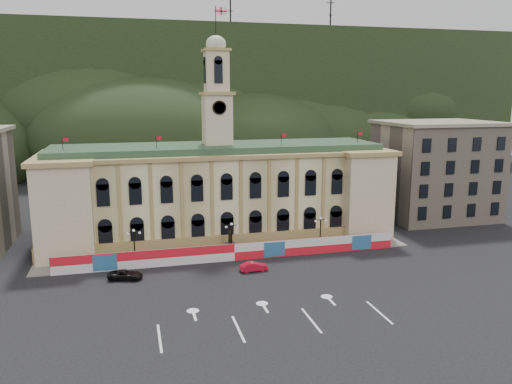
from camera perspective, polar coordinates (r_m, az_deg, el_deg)
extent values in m
plane|color=black|center=(59.49, 0.56, -12.43)|extent=(260.00, 260.00, 0.00)
cube|color=black|center=(183.18, -10.05, 10.53)|extent=(230.00, 70.00, 44.00)
cube|color=#595651|center=(169.95, 2.58, 13.34)|extent=(22.00, 8.00, 14.00)
cube|color=#595651|center=(164.22, -26.72, 10.85)|extent=(16.00, 7.00, 10.00)
cylinder|color=black|center=(173.01, -2.94, 19.96)|extent=(0.50, 0.50, 20.00)
cylinder|color=black|center=(183.13, 8.52, 19.37)|extent=(0.50, 0.50, 20.00)
cube|color=beige|center=(83.57, -4.34, -0.42)|extent=(55.00, 15.00, 14.00)
cube|color=#A2884F|center=(77.57, -3.27, -5.76)|extent=(56.00, 0.80, 2.40)
cube|color=#A2884F|center=(82.40, -4.41, 4.56)|extent=(56.20, 16.20, 0.60)
cube|color=#2E4D34|center=(82.32, -4.42, 5.04)|extent=(53.00, 13.00, 1.20)
cube|color=beige|center=(81.98, -20.61, -1.35)|extent=(8.00, 17.00, 14.00)
cube|color=beige|center=(89.62, 10.74, 0.21)|extent=(8.00, 17.00, 14.00)
cube|color=beige|center=(81.95, -4.47, 8.24)|extent=(4.40, 4.40, 8.00)
cube|color=#A2884F|center=(81.83, -4.51, 11.18)|extent=(5.20, 5.20, 0.50)
cube|color=beige|center=(81.90, -4.55, 13.48)|extent=(3.60, 3.60, 6.50)
cube|color=#A2884F|center=(82.10, -4.59, 15.86)|extent=(4.20, 4.20, 0.40)
cylinder|color=black|center=(79.60, -4.20, 9.59)|extent=(2.20, 0.20, 2.20)
ellipsoid|color=beige|center=(82.17, -4.60, 16.48)|extent=(3.20, 3.20, 2.72)
cylinder|color=black|center=(82.52, -4.64, 18.69)|extent=(0.12, 0.12, 5.00)
cube|color=white|center=(82.93, -4.00, 19.92)|extent=(1.80, 0.04, 1.20)
cube|color=red|center=(82.90, -4.00, 19.93)|extent=(1.80, 0.02, 0.22)
cube|color=red|center=(82.90, -4.00, 19.93)|extent=(0.22, 0.02, 1.20)
cube|color=tan|center=(102.28, 19.80, 2.24)|extent=(20.00, 16.00, 18.00)
cube|color=gray|center=(101.34, 20.15, 7.43)|extent=(21.00, 17.00, 0.60)
cube|color=red|center=(72.69, -2.48, -6.89)|extent=(50.00, 0.25, 2.50)
cube|color=#295D88|center=(71.33, -16.89, -7.75)|extent=(3.20, 0.05, 2.20)
cube|color=#295D88|center=(73.95, 2.13, -6.57)|extent=(3.20, 0.05, 2.20)
cube|color=#295D88|center=(78.89, 11.98, -5.66)|extent=(3.20, 0.05, 2.20)
cube|color=slate|center=(75.62, -2.90, -7.10)|extent=(56.00, 5.50, 0.16)
cube|color=#595651|center=(75.60, -2.94, -6.45)|extent=(1.40, 1.40, 1.80)
cylinder|color=black|center=(75.10, -2.96, -5.22)|extent=(0.60, 0.60, 1.60)
sphere|color=black|center=(74.85, -2.96, -4.56)|extent=(0.44, 0.44, 0.44)
cylinder|color=black|center=(73.59, -13.63, -7.89)|extent=(0.44, 0.44, 0.30)
cylinder|color=black|center=(72.89, -13.71, -6.21)|extent=(0.18, 0.18, 4.80)
cube|color=black|center=(72.25, -13.80, -4.47)|extent=(1.60, 0.08, 0.08)
sphere|color=silver|center=(72.29, -14.43, -4.62)|extent=(0.36, 0.36, 0.36)
sphere|color=silver|center=(72.29, -13.16, -4.56)|extent=(0.36, 0.36, 0.36)
sphere|color=silver|center=(72.18, -13.81, -4.28)|extent=(0.40, 0.40, 0.40)
cylinder|color=black|center=(74.90, -2.79, -7.23)|extent=(0.44, 0.44, 0.30)
cylinder|color=black|center=(74.22, -2.80, -5.58)|extent=(0.18, 0.18, 4.80)
cube|color=black|center=(73.58, -2.82, -3.86)|extent=(1.60, 0.08, 0.08)
sphere|color=silver|center=(73.47, -3.43, -4.02)|extent=(0.36, 0.36, 0.36)
sphere|color=silver|center=(73.78, -2.21, -3.94)|extent=(0.36, 0.36, 0.36)
sphere|color=silver|center=(73.52, -2.82, -3.68)|extent=(0.40, 0.40, 0.40)
cylinder|color=black|center=(78.72, 7.31, -6.38)|extent=(0.44, 0.44, 0.30)
cylinder|color=black|center=(78.07, 7.35, -4.80)|extent=(0.18, 0.18, 4.80)
cube|color=black|center=(77.47, 7.40, -3.17)|extent=(1.60, 0.08, 0.08)
sphere|color=silver|center=(77.22, 6.84, -3.32)|extent=(0.36, 0.36, 0.36)
sphere|color=silver|center=(77.79, 7.94, -3.24)|extent=(0.36, 0.36, 0.36)
sphere|color=silver|center=(77.40, 7.40, -2.99)|extent=(0.40, 0.40, 0.40)
imported|color=red|center=(68.73, -0.25, -8.52)|extent=(1.63, 3.93, 1.26)
imported|color=black|center=(67.98, -14.70, -9.14)|extent=(4.09, 5.40, 1.24)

